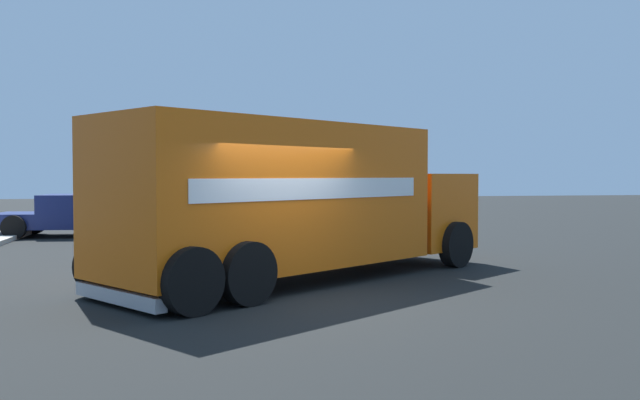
% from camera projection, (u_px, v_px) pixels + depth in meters
% --- Properties ---
extents(ground_plane, '(100.00, 100.00, 0.00)m').
position_uv_depth(ground_plane, '(295.00, 299.00, 10.97)').
color(ground_plane, black).
extents(delivery_truck, '(7.06, 8.43, 2.96)m').
position_uv_depth(delivery_truck, '(298.00, 200.00, 12.88)').
color(delivery_truck, orange).
rests_on(delivery_truck, ground).
extents(pickup_navy, '(2.63, 5.36, 1.38)m').
position_uv_depth(pickup_navy, '(77.00, 214.00, 22.21)').
color(pickup_navy, navy).
rests_on(pickup_navy, ground).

